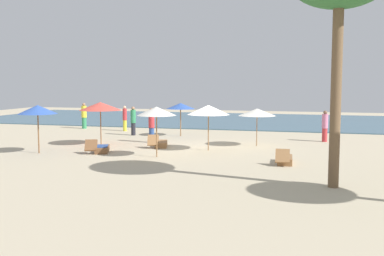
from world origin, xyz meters
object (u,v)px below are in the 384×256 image
Objects in this scene: umbrella_4 at (208,110)px; lounger_2 at (101,149)px; umbrella_1 at (100,106)px; person_0 at (133,121)px; umbrella_0 at (156,111)px; umbrella_3 at (181,106)px; umbrella_5 at (257,112)px; person_2 at (152,125)px; person_4 at (325,126)px; lounger_0 at (160,144)px; lounger_3 at (285,159)px; person_1 at (125,118)px; person_3 at (84,116)px; umbrella_2 at (38,110)px.

lounger_2 is (-4.83, -1.99, -1.83)m from umbrella_4.
umbrella_1 reaches higher than person_0.
umbrella_0 reaches higher than umbrella_3.
umbrella_3 reaches higher than umbrella_5.
person_2 reaches higher than person_4.
umbrella_0 is 3.75m from lounger_0.
umbrella_0 is 6.02m from lounger_3.
umbrella_0 is at bearing -129.26° from umbrella_5.
umbrella_1 reaches higher than person_4.
umbrella_0 is 1.30× the size of person_4.
umbrella_4 reaches higher than person_1.
person_1 is 0.93× the size of person_3.
umbrella_5 is (3.89, 4.76, -0.29)m from umbrella_0.
person_4 is at bearing -2.41° from umbrella_3.
person_0 is at bearing 161.21° from umbrella_5.
person_2 is (-3.72, 2.01, -1.03)m from umbrella_4.
person_2 is (-1.94, 4.59, -1.10)m from umbrella_0.
umbrella_5 is at bearing 12.82° from umbrella_1.
umbrella_4 is (1.78, 2.58, -0.07)m from umbrella_0.
umbrella_2 is at bearing -118.68° from umbrella_3.
umbrella_3 is at bearing 177.59° from person_4.
lounger_2 is at bearing -105.47° from person_2.
umbrella_2 is 1.12× the size of umbrella_3.
lounger_0 is 0.93× the size of person_2.
umbrella_2 reaches higher than person_2.
person_3 reaches higher than lounger_0.
umbrella_1 is 6.00m from umbrella_4.
umbrella_2 reaches higher than lounger_3.
person_4 is at bearing 17.45° from person_2.
person_3 reaches higher than person_1.
umbrella_4 is 10.46m from person_1.
lounger_0 is 9.39m from person_4.
umbrella_2 is 6.42m from person_2.
umbrella_3 is (4.55, 8.31, -0.21)m from umbrella_2.
umbrella_5 is 1.15× the size of lounger_3.
umbrella_5 is 10.90m from person_1.
lounger_2 is at bearing -80.17° from person_0.
umbrella_5 is (9.67, 5.19, -0.29)m from umbrella_2.
umbrella_3 is 8.66m from person_4.
umbrella_4 is 1.22× the size of person_3.
lounger_0 is at bearing -151.92° from person_4.
umbrella_1 is at bearing -176.77° from lounger_0.
umbrella_3 is at bearing 94.00° from lounger_0.
umbrella_5 is 5.89m from person_2.
person_3 is (-7.29, 5.84, -0.06)m from person_2.
person_4 is at bearing 38.46° from umbrella_5.
person_2 is at bearing -162.55° from person_4.
lounger_3 is (11.50, 0.28, -1.91)m from umbrella_2.
umbrella_5 is at bearing 28.23° from umbrella_2.
umbrella_5 reaches higher than lounger_3.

